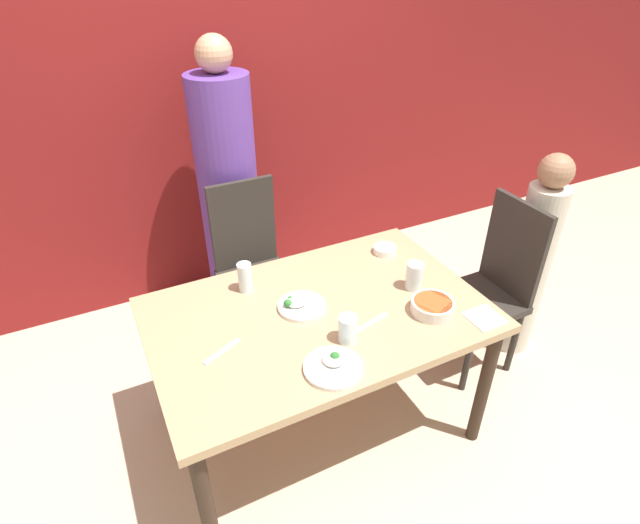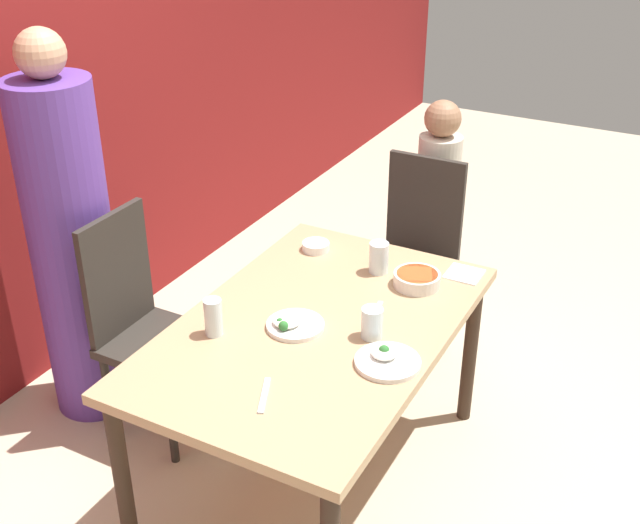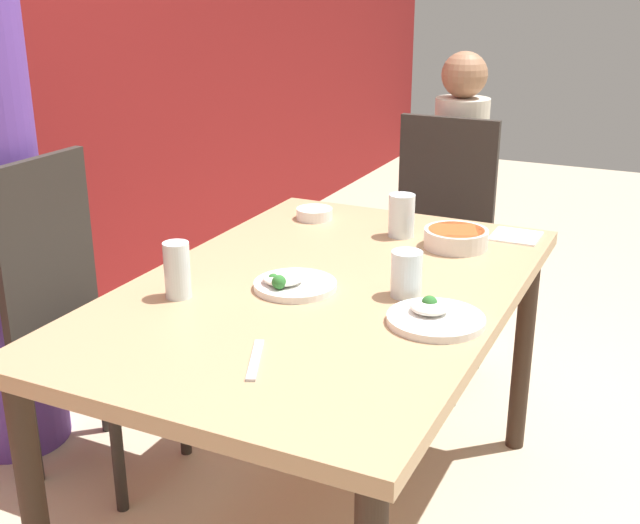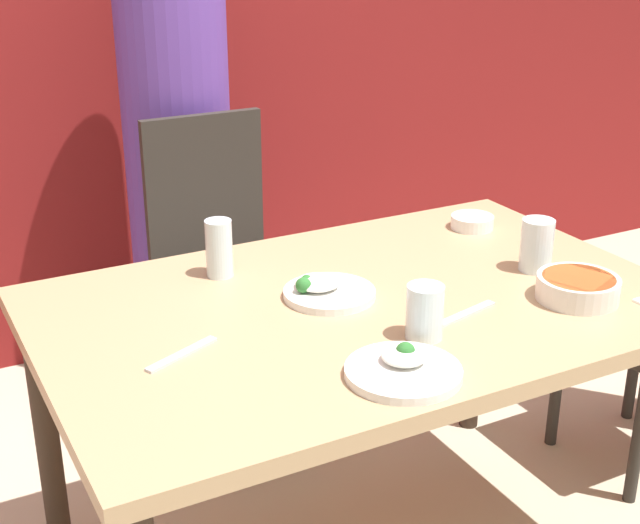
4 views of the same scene
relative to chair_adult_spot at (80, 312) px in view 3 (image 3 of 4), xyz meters
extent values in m
cube|color=tan|center=(0.02, -0.81, 0.20)|extent=(1.44, 0.93, 0.04)
cylinder|color=#332319|center=(0.68, -1.22, -0.17)|extent=(0.06, 0.06, 0.71)
cylinder|color=#332319|center=(-0.64, -0.41, -0.17)|extent=(0.06, 0.06, 0.71)
cylinder|color=#332319|center=(0.68, -0.41, -0.17)|extent=(0.06, 0.06, 0.71)
cube|color=#2D2823|center=(0.00, -0.08, -0.08)|extent=(0.40, 0.40, 0.04)
cube|color=#2D2823|center=(0.00, 0.11, 0.20)|extent=(0.38, 0.03, 0.53)
cylinder|color=#2D2823|center=(-0.17, -0.24, -0.32)|extent=(0.04, 0.04, 0.42)
cylinder|color=#2D2823|center=(0.17, -0.24, -0.32)|extent=(0.04, 0.04, 0.42)
cylinder|color=#2D2823|center=(-0.17, 0.09, -0.32)|extent=(0.04, 0.04, 0.42)
cylinder|color=#2D2823|center=(0.17, 0.09, -0.32)|extent=(0.04, 0.04, 0.42)
cube|color=#2D2823|center=(1.01, -0.78, -0.08)|extent=(0.40, 0.40, 0.04)
cube|color=#2D2823|center=(1.20, -0.78, 0.20)|extent=(0.03, 0.38, 0.53)
cylinder|color=#2D2823|center=(0.85, -0.62, -0.32)|extent=(0.04, 0.04, 0.42)
cylinder|color=#2D2823|center=(0.85, -0.95, -0.32)|extent=(0.04, 0.04, 0.42)
cylinder|color=#2D2823|center=(1.18, -0.62, -0.32)|extent=(0.04, 0.04, 0.42)
cylinder|color=#2D2823|center=(1.18, -0.95, -0.32)|extent=(0.04, 0.04, 0.42)
cylinder|color=beige|center=(1.36, -0.78, 0.00)|extent=(0.21, 0.21, 1.05)
sphere|color=#9E7051|center=(1.36, -0.78, 0.61)|extent=(0.18, 0.18, 0.18)
cylinder|color=silver|center=(0.46, -1.03, 0.25)|extent=(0.19, 0.19, 0.05)
cylinder|color=#BC5123|center=(0.46, -1.03, 0.27)|extent=(0.16, 0.16, 0.01)
cylinder|color=white|center=(-0.08, -1.15, 0.23)|extent=(0.23, 0.23, 0.02)
ellipsoid|color=white|center=(-0.07, -1.13, 0.25)|extent=(0.09, 0.09, 0.03)
sphere|color=#2D702D|center=(-0.06, -1.12, 0.26)|extent=(0.04, 0.04, 0.04)
cone|color=orange|center=(-0.06, -1.12, 0.25)|extent=(0.02, 0.02, 0.02)
cylinder|color=white|center=(-0.03, -0.76, 0.23)|extent=(0.21, 0.21, 0.02)
ellipsoid|color=white|center=(-0.05, -0.73, 0.25)|extent=(0.10, 0.10, 0.03)
sphere|color=#2D702D|center=(-0.07, -0.72, 0.25)|extent=(0.03, 0.03, 0.03)
sphere|color=#2D702D|center=(-0.09, -0.74, 0.26)|extent=(0.04, 0.04, 0.04)
cylinder|color=white|center=(0.54, -0.53, 0.24)|extent=(0.12, 0.12, 0.04)
cylinder|color=white|center=(0.54, -0.53, 0.25)|extent=(0.10, 0.10, 0.01)
cylinder|color=silver|center=(-0.20, -0.52, 0.29)|extent=(0.06, 0.06, 0.14)
cylinder|color=silver|center=(0.05, -1.03, 0.28)|extent=(0.08, 0.08, 0.12)
cylinder|color=silver|center=(0.49, -0.85, 0.29)|extent=(0.08, 0.08, 0.13)
cube|color=white|center=(0.63, -1.17, 0.22)|extent=(0.14, 0.14, 0.01)
cube|color=silver|center=(0.19, -0.98, 0.22)|extent=(0.18, 0.06, 0.01)
cube|color=silver|center=(-0.43, -0.87, 0.22)|extent=(0.17, 0.09, 0.01)
camera|label=1|loc=(-0.73, -2.33, 1.58)|focal=28.00mm
camera|label=2|loc=(-2.15, -1.99, 1.82)|focal=45.00mm
camera|label=3|loc=(-1.71, -1.63, 0.98)|focal=45.00mm
camera|label=4|loc=(-0.92, -2.39, 1.06)|focal=50.00mm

